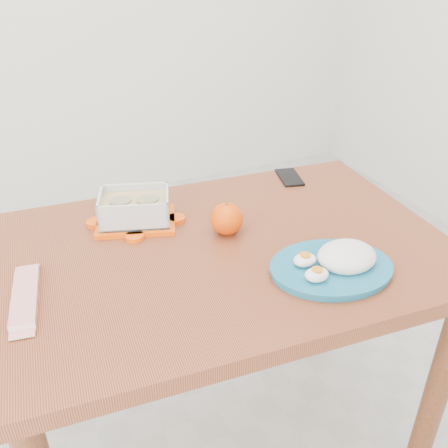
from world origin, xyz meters
name	(u,v)px	position (x,y,z in m)	size (l,w,h in m)	color
ground	(192,420)	(0.00, 0.00, 0.00)	(3.50, 3.50, 0.00)	#B7B7B2
dining_table	(224,285)	(0.06, -0.13, 0.63)	(1.11, 0.78, 0.75)	brown
food_container	(135,209)	(-0.10, 0.06, 0.79)	(0.23, 0.20, 0.08)	#FF5207
orange_fruit	(227,219)	(0.09, -0.08, 0.79)	(0.08, 0.08, 0.08)	#E75604
rice_plate	(337,262)	(0.24, -0.33, 0.77)	(0.32, 0.32, 0.07)	#186484
candy_bar	(25,297)	(-0.39, -0.15, 0.76)	(0.20, 0.05, 0.02)	red
smartphone	(289,177)	(0.39, 0.13, 0.75)	(0.06, 0.12, 0.01)	black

